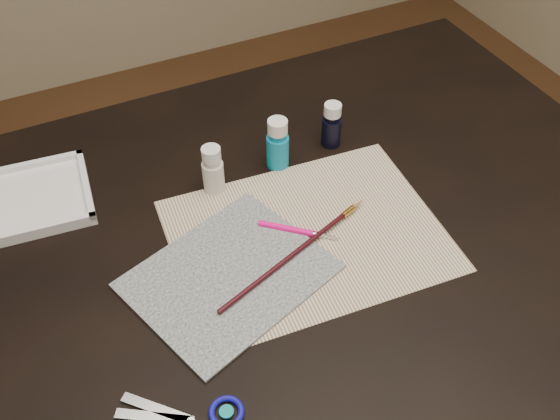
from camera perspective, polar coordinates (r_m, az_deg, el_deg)
name	(u,v)px	position (r m, az deg, el deg)	size (l,w,h in m)	color
table	(280,356)	(1.30, 0.00, -13.23)	(1.30, 0.90, 0.75)	black
paper	(307,235)	(0.99, 2.49, -2.30)	(0.42, 0.32, 0.00)	silver
canvas	(229,275)	(0.94, -4.66, -5.98)	(0.28, 0.22, 0.00)	black
paint_bottle_white	(213,169)	(1.04, -6.17, 3.72)	(0.04, 0.04, 0.09)	silver
paint_bottle_cyan	(278,143)	(1.08, -0.22, 6.11)	(0.04, 0.04, 0.10)	#0F84AD
paint_bottle_navy	(332,125)	(1.13, 4.75, 7.79)	(0.04, 0.04, 0.09)	black
paintbrush	(297,251)	(0.96, 1.58, -3.79)	(0.32, 0.01, 0.01)	black
craft_knife	(299,231)	(0.99, 1.74, -1.94)	(0.13, 0.01, 0.01)	#FF0883
palette_tray	(37,197)	(1.11, -21.33, 1.10)	(0.17, 0.17, 0.02)	white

